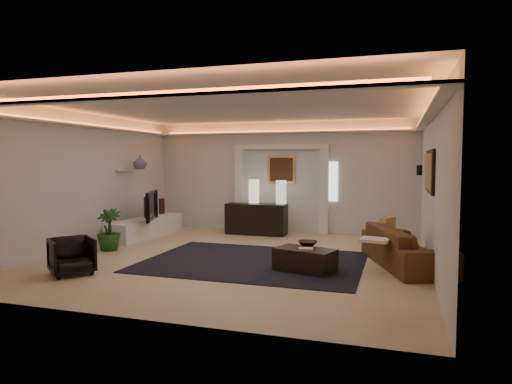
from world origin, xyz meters
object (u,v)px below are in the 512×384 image
(console, at_px, (256,219))
(armchair, at_px, (72,256))
(sofa, at_px, (406,247))
(coffee_table, at_px, (305,259))

(console, bearing_deg, armchair, -109.13)
(sofa, distance_m, coffee_table, 1.89)
(console, xyz_separation_m, armchair, (-1.70, -4.78, -0.09))
(console, distance_m, sofa, 4.36)
(sofa, height_order, coffee_table, sofa)
(console, distance_m, armchair, 5.07)
(coffee_table, relative_size, armchair, 1.47)
(console, xyz_separation_m, sofa, (3.58, -2.49, -0.05))
(coffee_table, height_order, armchair, armchair)
(sofa, relative_size, coffee_table, 2.38)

